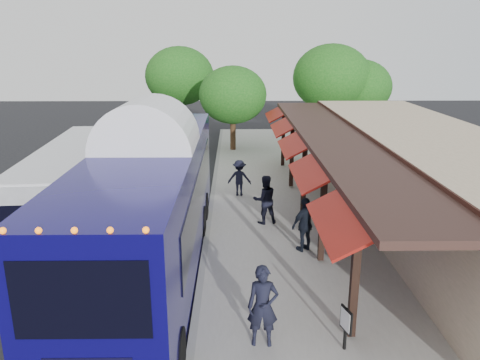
% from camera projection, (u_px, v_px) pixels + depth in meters
% --- Properties ---
extents(ground, '(90.00, 90.00, 0.00)m').
position_uv_depth(ground, '(202.00, 267.00, 14.87)').
color(ground, black).
rests_on(ground, ground).
extents(sidewalk, '(10.00, 40.00, 0.15)m').
position_uv_depth(sidewalk, '(333.00, 219.00, 18.75)').
color(sidewalk, '#9E9B93').
rests_on(sidewalk, ground).
extents(curb, '(0.20, 40.00, 0.16)m').
position_uv_depth(curb, '(209.00, 219.00, 18.69)').
color(curb, gray).
rests_on(curb, ground).
extents(station_shelter, '(8.15, 20.00, 3.60)m').
position_uv_depth(station_shelter, '(421.00, 176.00, 18.30)').
color(station_shelter, tan).
rests_on(station_shelter, ground).
extents(coach_bus, '(2.87, 13.30, 4.24)m').
position_uv_depth(coach_bus, '(151.00, 201.00, 14.06)').
color(coach_bus, '#0C0753').
rests_on(coach_bus, ground).
extents(city_bus, '(3.02, 10.57, 2.80)m').
position_uv_depth(city_bus, '(72.00, 178.00, 19.13)').
color(city_bus, '#979AA0').
rests_on(city_bus, ground).
extents(ped_a, '(0.73, 0.50, 1.94)m').
position_uv_depth(ped_a, '(263.00, 306.00, 10.55)').
color(ped_a, black).
rests_on(ped_a, sidewalk).
extents(ped_b, '(1.06, 0.91, 1.90)m').
position_uv_depth(ped_b, '(265.00, 200.00, 17.83)').
color(ped_b, black).
rests_on(ped_b, sidewalk).
extents(ped_c, '(1.16, 0.95, 1.85)m').
position_uv_depth(ped_c, '(305.00, 224.00, 15.45)').
color(ped_c, black).
rests_on(ped_c, sidewalk).
extents(ped_d, '(1.12, 0.72, 1.65)m').
position_uv_depth(ped_d, '(239.00, 178.00, 21.18)').
color(ped_d, black).
rests_on(ped_d, sidewalk).
extents(sign_board, '(0.17, 0.46, 1.04)m').
position_uv_depth(sign_board, '(346.00, 322.00, 10.42)').
color(sign_board, black).
rests_on(sign_board, sidewalk).
extents(tree_left, '(4.32, 4.32, 5.52)m').
position_uv_depth(tree_left, '(233.00, 95.00, 29.71)').
color(tree_left, '#382314').
rests_on(tree_left, ground).
extents(tree_mid, '(5.36, 5.36, 6.86)m').
position_uv_depth(tree_mid, '(331.00, 78.00, 32.28)').
color(tree_mid, '#382314').
rests_on(tree_mid, ground).
extents(tree_right, '(4.54, 4.54, 5.81)m').
position_uv_depth(tree_right, '(359.00, 87.00, 32.89)').
color(tree_right, '#382314').
rests_on(tree_right, ground).
extents(tree_far, '(5.21, 5.21, 6.67)m').
position_uv_depth(tree_far, '(180.00, 76.00, 35.54)').
color(tree_far, '#382314').
rests_on(tree_far, ground).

